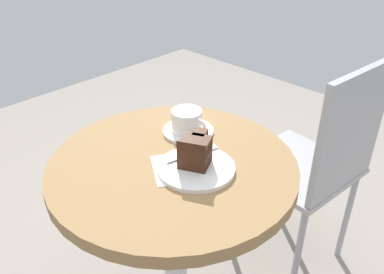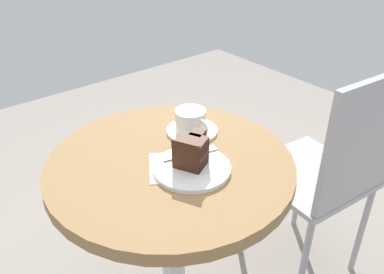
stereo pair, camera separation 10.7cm
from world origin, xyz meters
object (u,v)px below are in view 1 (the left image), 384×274
Objects in this scene: teaspoon at (203,132)px; fork at (198,152)px; saucer at (188,131)px; napkin at (183,167)px; coffee_cup at (187,120)px; cake_slice at (196,151)px; cafe_chair at (320,159)px; cake_plate at (196,168)px.

teaspoon is 0.11m from fork.
saucer reaches higher than napkin.
fork is (0.11, -0.07, 0.01)m from saucer.
cake_slice is (0.14, -0.11, 0.01)m from coffee_cup.
cake_slice is 0.06m from napkin.
napkin is 0.63m from cafe_chair.
saucer is 0.18m from napkin.
coffee_cup is at bearing -73.93° from saucer.
napkin is at bearing -48.42° from coffee_cup.
cake_slice is 0.06m from fork.
saucer is 0.16× the size of cafe_chair.
cafe_chair reaches higher than saucer.
napkin is at bearing -49.21° from saucer.
teaspoon is 0.55× the size of fork.
saucer is at bearing -118.88° from teaspoon.
cake_slice is at bearing -13.76° from teaspoon.
coffee_cup is 0.19m from cake_plate.
saucer is 0.04m from coffee_cup.
cafe_chair is at bearing 82.86° from cake_slice.
saucer is 0.19m from cake_plate.
cake_slice is (-0.01, 0.01, 0.04)m from cake_plate.
saucer is 0.13m from fork.
saucer is 0.76× the size of cake_plate.
cake_slice is at bearing -38.22° from coffee_cup.
napkin is at bearing -131.05° from cake_slice.
cake_plate reaches higher than saucer.
cake_plate is 0.06m from fork.
cake_slice is 0.12× the size of cafe_chair.
cake_plate is at bearing 27.18° from napkin.
teaspoon is 0.42× the size of cake_plate.
napkin is 0.21× the size of cafe_chair.
fork is at bearing 129.44° from cake_plate.
coffee_cup is at bearing 71.86° from fork.
cake_plate is at bearing -39.04° from saucer.
coffee_cup is 0.80× the size of fork.
cake_slice reaches higher than napkin.
napkin is (-0.03, -0.02, -0.00)m from cake_plate.
fork is 0.78× the size of napkin.
coffee_cup reaches higher than saucer.
napkin is at bearing -158.85° from fork.
cafe_chair reaches higher than cake_plate.
coffee_cup is 1.46× the size of teaspoon.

